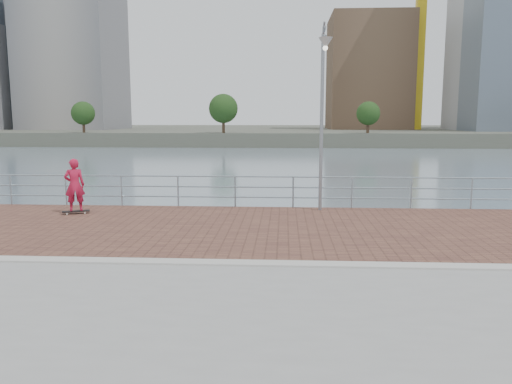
{
  "coord_description": "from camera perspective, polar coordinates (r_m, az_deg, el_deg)",
  "views": [
    {
      "loc": [
        0.71,
        -10.44,
        3.16
      ],
      "look_at": [
        0.0,
        2.0,
        1.3
      ],
      "focal_mm": 35.0,
      "sensor_mm": 36.0,
      "label": 1
    }
  ],
  "objects": [
    {
      "name": "water",
      "position": [
        11.67,
        -0.59,
        -17.76
      ],
      "size": [
        400.0,
        400.0,
        0.0
      ],
      "primitive_type": "plane",
      "color": "slate",
      "rests_on": "ground"
    },
    {
      "name": "brick_lane",
      "position": [
        14.41,
        0.36,
        -4.14
      ],
      "size": [
        40.0,
        6.8,
        0.02
      ],
      "primitive_type": "cube",
      "color": "brown",
      "rests_on": "seawall"
    },
    {
      "name": "curb",
      "position": [
        10.92,
        -0.61,
        -8.17
      ],
      "size": [
        40.0,
        0.4,
        0.06
      ],
      "primitive_type": "cube",
      "color": "#B7B5AD",
      "rests_on": "seawall"
    },
    {
      "name": "far_shore",
      "position": [
        133.0,
        2.99,
        6.81
      ],
      "size": [
        320.0,
        95.0,
        2.5
      ],
      "primitive_type": "cube",
      "color": "#4C5142",
      "rests_on": "ground"
    },
    {
      "name": "guardrail",
      "position": [
        17.63,
        0.93,
        0.44
      ],
      "size": [
        39.06,
        0.06,
        1.13
      ],
      "color": "#8C9EA8",
      "rests_on": "brick_lane"
    },
    {
      "name": "street_lamp",
      "position": [
        16.58,
        7.7,
        12.01
      ],
      "size": [
        0.43,
        1.25,
        5.91
      ],
      "color": "gray",
      "rests_on": "brick_lane"
    },
    {
      "name": "skateboard",
      "position": [
        17.5,
        -19.88,
        -2.1
      ],
      "size": [
        0.88,
        0.53,
        0.1
      ],
      "rotation": [
        0.0,
        0.0,
        0.39
      ],
      "color": "black",
      "rests_on": "brick_lane"
    },
    {
      "name": "skateboarder",
      "position": [
        17.37,
        -20.03,
        0.75
      ],
      "size": [
        0.75,
        0.63,
        1.74
      ],
      "primitive_type": "imported",
      "rotation": [
        0.0,
        0.0,
        3.53
      ],
      "color": "#C0193C",
      "rests_on": "skateboard"
    },
    {
      "name": "skyline",
      "position": [
        119.69,
        17.3,
        17.79
      ],
      "size": [
        233.0,
        41.0,
        57.84
      ],
      "color": "#ADA38E",
      "rests_on": "far_shore"
    },
    {
      "name": "shoreline_trees",
      "position": [
        87.83,
        8.77,
        9.26
      ],
      "size": [
        145.05,
        5.18,
        6.9
      ],
      "color": "#473323",
      "rests_on": "far_shore"
    }
  ]
}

